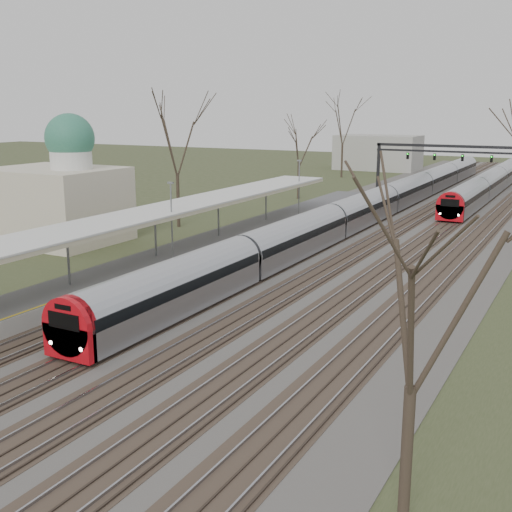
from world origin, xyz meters
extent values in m
cube|color=#474442|center=(0.00, 55.00, 0.05)|extent=(24.00, 160.00, 0.10)
cube|color=#4C3828|center=(-6.00, 55.00, 0.09)|extent=(2.60, 160.00, 0.06)
cube|color=gray|center=(-6.72, 55.00, 0.16)|extent=(0.07, 160.00, 0.12)
cube|color=gray|center=(-5.28, 55.00, 0.16)|extent=(0.07, 160.00, 0.12)
cube|color=#4C3828|center=(-2.50, 55.00, 0.09)|extent=(2.60, 160.00, 0.06)
cube|color=gray|center=(-3.22, 55.00, 0.16)|extent=(0.07, 160.00, 0.12)
cube|color=gray|center=(-1.78, 55.00, 0.16)|extent=(0.07, 160.00, 0.12)
cube|color=#4C3828|center=(1.00, 55.00, 0.09)|extent=(2.60, 160.00, 0.06)
cube|color=gray|center=(0.28, 55.00, 0.16)|extent=(0.07, 160.00, 0.12)
cube|color=gray|center=(1.72, 55.00, 0.16)|extent=(0.07, 160.00, 0.12)
cube|color=#4C3828|center=(4.50, 55.00, 0.09)|extent=(2.60, 160.00, 0.06)
cube|color=gray|center=(3.78, 55.00, 0.16)|extent=(0.07, 160.00, 0.12)
cube|color=gray|center=(5.22, 55.00, 0.16)|extent=(0.07, 160.00, 0.12)
cube|color=#4C3828|center=(8.00, 55.00, 0.09)|extent=(2.60, 160.00, 0.06)
cube|color=gray|center=(7.28, 55.00, 0.16)|extent=(0.07, 160.00, 0.12)
cube|color=gray|center=(8.72, 55.00, 0.16)|extent=(0.07, 160.00, 0.12)
cube|color=#9E9B93|center=(-9.05, 37.50, 0.50)|extent=(3.50, 69.00, 1.00)
cylinder|color=slate|center=(-9.05, 26.00, 2.50)|extent=(0.14, 0.14, 3.00)
cylinder|color=slate|center=(-9.05, 34.00, 2.50)|extent=(0.14, 0.14, 3.00)
cylinder|color=slate|center=(-9.05, 42.00, 2.50)|extent=(0.14, 0.14, 3.00)
cylinder|color=slate|center=(-9.05, 50.00, 2.50)|extent=(0.14, 0.14, 3.00)
cube|color=silver|center=(-9.05, 33.00, 4.05)|extent=(4.10, 50.00, 0.12)
cube|color=#BFB794|center=(-9.05, 33.00, 3.88)|extent=(4.10, 50.00, 0.25)
cube|color=beige|center=(-22.00, 38.00, 3.00)|extent=(10.00, 8.00, 6.00)
cylinder|color=silver|center=(-20.00, 38.00, 7.20)|extent=(3.20, 3.20, 2.50)
sphere|color=#2A6A55|center=(-20.00, 38.00, 8.40)|extent=(3.80, 3.80, 3.80)
cube|color=black|center=(-10.00, 85.00, 3.00)|extent=(0.35, 0.35, 6.00)
cube|color=black|center=(0.25, 85.00, 5.90)|extent=(21.00, 0.35, 0.35)
cube|color=black|center=(0.25, 85.00, 5.20)|extent=(21.00, 0.25, 0.25)
cube|color=black|center=(-6.00, 84.80, 4.50)|extent=(0.32, 0.22, 0.85)
sphere|color=#0CFF19|center=(-6.00, 84.66, 4.75)|extent=(0.16, 0.16, 0.16)
cube|color=black|center=(-2.50, 84.80, 4.50)|extent=(0.32, 0.22, 0.85)
sphere|color=#0CFF19|center=(-2.50, 84.66, 4.75)|extent=(0.16, 0.16, 0.16)
cube|color=black|center=(1.00, 84.80, 4.50)|extent=(0.32, 0.22, 0.85)
sphere|color=#0CFF19|center=(1.00, 84.66, 4.75)|extent=(0.16, 0.16, 0.16)
cube|color=black|center=(4.50, 84.80, 4.50)|extent=(0.32, 0.22, 0.85)
sphere|color=#0CFF19|center=(4.50, 84.66, 4.75)|extent=(0.16, 0.16, 0.16)
cylinder|color=#2D231C|center=(-17.00, 48.00, 2.48)|extent=(0.30, 0.30, 4.95)
cylinder|color=#2D231C|center=(13.00, 15.00, 2.02)|extent=(0.30, 0.30, 4.05)
cube|color=#9D9FA6|center=(-2.50, 64.09, 1.10)|extent=(2.55, 90.00, 1.60)
cylinder|color=#9D9FA6|center=(-2.50, 64.09, 1.75)|extent=(2.60, 89.70, 2.60)
cube|color=black|center=(-2.50, 64.09, 1.85)|extent=(2.62, 89.40, 0.55)
cube|color=#BA0A13|center=(-2.50, 19.19, 1.05)|extent=(2.55, 0.50, 1.50)
cylinder|color=#BA0A13|center=(-2.50, 19.24, 1.75)|extent=(2.60, 0.60, 2.60)
cube|color=black|center=(-2.50, 18.97, 2.05)|extent=(1.70, 0.12, 0.70)
sphere|color=white|center=(-3.35, 18.99, 0.95)|extent=(0.22, 0.22, 0.22)
sphere|color=white|center=(-1.65, 18.99, 0.95)|extent=(0.22, 0.22, 0.22)
cube|color=black|center=(-2.50, 64.09, 0.17)|extent=(1.80, 89.00, 0.35)
cube|color=#9D9FA6|center=(4.50, 91.34, 1.10)|extent=(2.55, 60.00, 1.60)
cylinder|color=#9D9FA6|center=(4.50, 91.34, 1.75)|extent=(2.60, 59.70, 2.60)
cube|color=black|center=(4.50, 91.34, 1.85)|extent=(2.62, 59.40, 0.55)
cube|color=#BA0A13|center=(4.50, 61.44, 1.05)|extent=(2.55, 0.50, 1.50)
cylinder|color=#BA0A13|center=(4.50, 61.49, 1.75)|extent=(2.60, 0.60, 2.60)
cube|color=black|center=(4.50, 61.22, 2.05)|extent=(1.70, 0.12, 0.70)
sphere|color=white|center=(3.65, 61.24, 0.95)|extent=(0.22, 0.22, 0.22)
sphere|color=white|center=(5.35, 61.24, 0.95)|extent=(0.22, 0.22, 0.22)
cube|color=black|center=(4.50, 91.34, 0.17)|extent=(1.80, 59.00, 0.35)
camera|label=1|loc=(16.53, 0.37, 10.72)|focal=45.00mm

